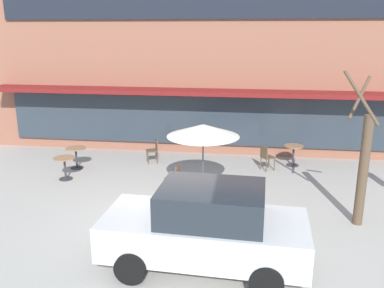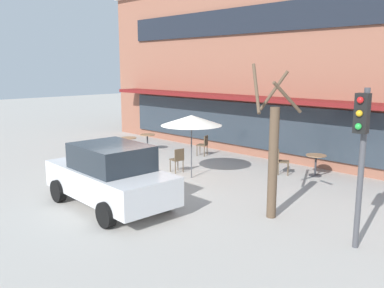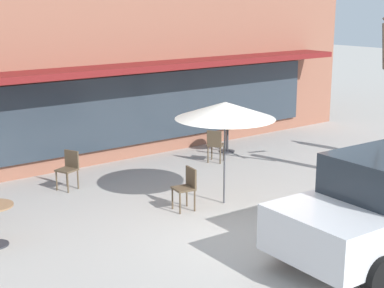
# 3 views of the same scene
# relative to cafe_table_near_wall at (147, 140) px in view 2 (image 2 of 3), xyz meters

# --- Properties ---
(ground_plane) EXTENTS (80.00, 80.00, 0.00)m
(ground_plane) POSITION_rel_cafe_table_near_wall_xyz_m (4.02, -3.53, -0.52)
(ground_plane) COLOR #ADA8A0
(building_facade) EXTENTS (19.02, 9.10, 7.96)m
(building_facade) POSITION_rel_cafe_table_near_wall_xyz_m (4.02, 6.44, 3.46)
(building_facade) COLOR #935B47
(building_facade) RESTS_ON ground
(cafe_table_near_wall) EXTENTS (0.70, 0.70, 0.76)m
(cafe_table_near_wall) POSITION_rel_cafe_table_near_wall_xyz_m (0.00, 0.00, 0.00)
(cafe_table_near_wall) COLOR #333338
(cafe_table_near_wall) RESTS_ON ground
(cafe_table_streetside) EXTENTS (0.70, 0.70, 0.76)m
(cafe_table_streetside) POSITION_rel_cafe_table_near_wall_xyz_m (0.10, -1.14, 0.00)
(cafe_table_streetside) COLOR #333338
(cafe_table_streetside) RESTS_ON ground
(cafe_table_by_tree) EXTENTS (0.70, 0.70, 0.76)m
(cafe_table_by_tree) POSITION_rel_cafe_table_near_wall_xyz_m (7.71, 1.38, 0.00)
(cafe_table_by_tree) COLOR #333338
(cafe_table_by_tree) RESTS_ON ground
(patio_umbrella_green_folded) EXTENTS (2.10, 2.10, 2.20)m
(patio_umbrella_green_folded) POSITION_rel_cafe_table_near_wall_xyz_m (4.77, -1.90, 1.51)
(patio_umbrella_green_folded) COLOR #4C4C51
(patio_umbrella_green_folded) RESTS_ON ground
(cafe_chair_0) EXTENTS (0.46, 0.46, 0.89)m
(cafe_chair_0) POSITION_rel_cafe_table_near_wall_xyz_m (3.90, -1.73, 0.01)
(cafe_chair_0) COLOR brown
(cafe_chair_0) RESTS_ON ground
(cafe_chair_1) EXTENTS (0.55, 0.55, 0.89)m
(cafe_chair_1) POSITION_rel_cafe_table_near_wall_xyz_m (6.71, 0.73, 0.01)
(cafe_chair_1) COLOR brown
(cafe_chair_1) RESTS_ON ground
(cafe_chair_2) EXTENTS (0.52, 0.52, 0.89)m
(cafe_chair_2) POSITION_rel_cafe_table_near_wall_xyz_m (2.60, 1.03, 0.01)
(cafe_chair_2) COLOR brown
(cafe_chair_2) RESTS_ON ground
(parked_sedan) EXTENTS (4.27, 2.16, 1.76)m
(parked_sedan) POSITION_rel_cafe_table_near_wall_xyz_m (5.26, -5.56, 0.36)
(parked_sedan) COLOR silver
(parked_sedan) RESTS_ON ground
(street_tree) EXTENTS (1.30, 1.24, 3.90)m
(street_tree) POSITION_rel_cafe_table_near_wall_xyz_m (8.90, -3.14, 1.13)
(street_tree) COLOR brown
(street_tree) RESTS_ON ground
(traffic_light_pole) EXTENTS (0.26, 0.44, 3.40)m
(traffic_light_pole) POSITION_rel_cafe_table_near_wall_xyz_m (11.20, -3.46, 1.78)
(traffic_light_pole) COLOR #47474C
(traffic_light_pole) RESTS_ON ground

